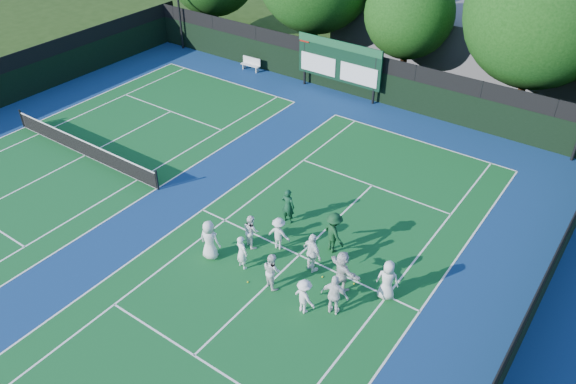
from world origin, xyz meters
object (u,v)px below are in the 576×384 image
Objects in this scene: tennis_net at (84,147)px; bench at (251,63)px; scoreboard at (339,62)px; coach_left at (288,206)px.

tennis_net is 7.60× the size of bench.
scoreboard reaches higher than bench.
tennis_net is 12.39m from coach_left.
scoreboard reaches higher than tennis_net.
coach_left is at bearing -67.82° from scoreboard.
coach_left is (5.29, -12.97, -1.32)m from scoreboard.
coach_left reaches higher than bench.
tennis_net reaches higher than bench.
tennis_net is 14.37m from bench.
tennis_net is at bearing 3.63° from coach_left.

